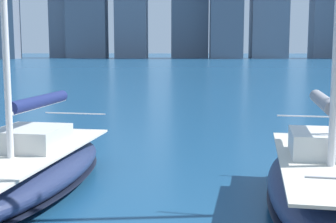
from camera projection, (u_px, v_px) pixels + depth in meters
The scene contains 2 objects.
sailboat_grey at pixel (326, 182), 10.31m from camera, with size 3.56×7.51×11.87m.
sailboat_navy at pixel (24, 169), 11.83m from camera, with size 3.82×8.29×10.26m.
Camera 1 is at (-0.07, 4.33, 3.68)m, focal length 50.00 mm.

